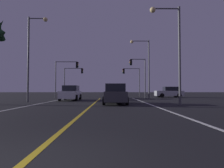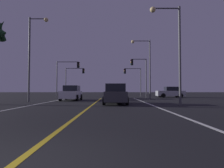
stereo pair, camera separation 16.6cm
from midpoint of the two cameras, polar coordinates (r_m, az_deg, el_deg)
The scene contains 14 objects.
lane_edge_right at distance 12.71m, azimuth 14.12°, elevation -7.08°, with size 0.16×31.19×0.01m, color silver.
lane_edge_left at distance 13.76m, azimuth -27.50°, elevation -6.53°, with size 0.16×31.19×0.01m, color silver.
lane_center_divider at distance 12.38m, azimuth -7.57°, elevation -7.26°, with size 0.16×31.19×0.01m, color gold.
car_lead_same_lane at distance 16.17m, azimuth 0.62°, elevation -3.09°, with size 2.02×4.30×1.70m.
car_ahead_far at distance 25.95m, azimuth -0.08°, elevation -2.60°, with size 2.02×4.30×1.70m.
car_oncoming at distance 22.45m, azimuth -12.47°, elevation -2.69°, with size 2.02×4.30×1.70m.
car_crossing_side at distance 31.73m, azimuth 16.62°, elevation -2.38°, with size 4.30×2.02×1.70m.
traffic_light_near_right at distance 28.80m, azimuth 7.61°, elevation 4.37°, with size 2.42×0.36×5.84m.
traffic_light_near_left at distance 29.21m, azimuth -13.54°, elevation 3.89°, with size 3.48×0.36×5.44m.
traffic_light_far_right at distance 34.14m, azimuth 5.57°, elevation 2.55°, with size 3.10×0.36×5.05m.
traffic_light_far_left at distance 34.55m, azimuth -11.47°, elevation 2.60°, with size 3.43×0.36×5.09m.
street_lamp_right_near at distance 15.59m, azimuth 17.27°, elevation 11.94°, with size 2.34×0.44×7.60m.
street_lamp_left_mid at distance 20.90m, azimuth -22.87°, elevation 9.80°, with size 1.97×0.44×8.51m.
street_lamp_right_far at distance 26.53m, azimuth 9.49°, elevation 6.78°, with size 2.63×0.44×8.04m.
Camera 1 is at (1.40, -2.64, 1.19)m, focal length 30.57 mm.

